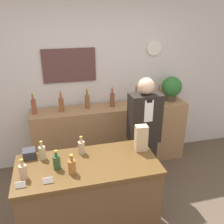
{
  "coord_description": "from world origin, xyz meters",
  "views": [
    {
      "loc": [
        -0.69,
        -1.66,
        2.35
      ],
      "look_at": [
        0.02,
        1.09,
        1.16
      ],
      "focal_mm": 40.0,
      "sensor_mm": 36.0,
      "label": 1
    }
  ],
  "objects": [
    {
      "name": "shelf_bottle_1",
      "position": [
        -0.56,
        1.72,
        1.09
      ],
      "size": [
        0.07,
        0.07,
        0.31
      ],
      "color": "brown",
      "rests_on": "back_shelf"
    },
    {
      "name": "price_card_right",
      "position": [
        -0.79,
        0.22,
        0.94
      ],
      "size": [
        0.09,
        0.02,
        0.06
      ],
      "color": "white",
      "rests_on": "display_counter"
    },
    {
      "name": "back_wall",
      "position": [
        -0.0,
        2.0,
        1.35
      ],
      "size": [
        5.2,
        0.09,
        2.7
      ],
      "color": "silver",
      "rests_on": "ground_plane"
    },
    {
      "name": "counter_bottle_4",
      "position": [
        -0.43,
        0.64,
        0.99
      ],
      "size": [
        0.07,
        0.07,
        0.2
      ],
      "color": "tan",
      "rests_on": "display_counter"
    },
    {
      "name": "counter_bottle_3",
      "position": [
        -0.56,
        0.31,
        0.99
      ],
      "size": [
        0.07,
        0.07,
        0.2
      ],
      "color": "#A0632F",
      "rests_on": "display_counter"
    },
    {
      "name": "counter_bottle_2",
      "position": [
        -0.7,
        0.42,
        0.99
      ],
      "size": [
        0.07,
        0.07,
        0.2
      ],
      "color": "#2C4E2A",
      "rests_on": "display_counter"
    },
    {
      "name": "price_card_left",
      "position": [
        -1.02,
        0.22,
        0.94
      ],
      "size": [
        0.09,
        0.02,
        0.06
      ],
      "color": "white",
      "rests_on": "display_counter"
    },
    {
      "name": "shelf_bottle_3",
      "position": [
        0.19,
        1.74,
        1.09
      ],
      "size": [
        0.07,
        0.07,
        0.31
      ],
      "color": "brown",
      "rests_on": "back_shelf"
    },
    {
      "name": "shelf_bottle_2",
      "position": [
        -0.18,
        1.75,
        1.09
      ],
      "size": [
        0.07,
        0.07,
        0.31
      ],
      "color": "brown",
      "rests_on": "back_shelf"
    },
    {
      "name": "shopkeeper",
      "position": [
        0.44,
        1.05,
        0.79
      ],
      "size": [
        0.4,
        0.25,
        1.58
      ],
      "color": "black",
      "rests_on": "ground_plane"
    },
    {
      "name": "back_shelf",
      "position": [
        0.18,
        1.73,
        0.49
      ],
      "size": [
        2.38,
        0.41,
        0.97
      ],
      "color": "#9E754C",
      "rests_on": "ground_plane"
    },
    {
      "name": "counter_bottle_1",
      "position": [
        -0.83,
        0.64,
        0.99
      ],
      "size": [
        0.07,
        0.07,
        0.2
      ],
      "color": "tan",
      "rests_on": "display_counter"
    },
    {
      "name": "paper_bag",
      "position": [
        0.21,
        0.55,
        1.06
      ],
      "size": [
        0.13,
        0.1,
        0.29
      ],
      "color": "tan",
      "rests_on": "display_counter"
    },
    {
      "name": "display_counter",
      "position": [
        -0.4,
        0.44,
        0.46
      ],
      "size": [
        1.42,
        0.67,
        0.91
      ],
      "color": "brown",
      "rests_on": "ground_plane"
    },
    {
      "name": "counter_bottle_0",
      "position": [
        -1.0,
        0.35,
        0.99
      ],
      "size": [
        0.07,
        0.07,
        0.2
      ],
      "color": "tan",
      "rests_on": "display_counter"
    },
    {
      "name": "gift_box",
      "position": [
        -0.96,
        0.7,
        0.95
      ],
      "size": [
        0.14,
        0.14,
        0.09
      ],
      "color": "#2D2D33",
      "rests_on": "display_counter"
    },
    {
      "name": "shelf_bottle_5",
      "position": [
        0.95,
        1.74,
        1.09
      ],
      "size": [
        0.07,
        0.07,
        0.31
      ],
      "color": "brown",
      "rests_on": "back_shelf"
    },
    {
      "name": "shelf_bottle_4",
      "position": [
        0.57,
        1.74,
        1.09
      ],
      "size": [
        0.07,
        0.07,
        0.31
      ],
      "color": "brown",
      "rests_on": "back_shelf"
    },
    {
      "name": "potted_plant",
      "position": [
        1.17,
        1.76,
        1.19
      ],
      "size": [
        0.32,
        0.32,
        0.39
      ],
      "color": "#4C3D2D",
      "rests_on": "back_shelf"
    },
    {
      "name": "shelf_bottle_0",
      "position": [
        -0.93,
        1.73,
        1.09
      ],
      "size": [
        0.07,
        0.07,
        0.31
      ],
      "color": "brown",
      "rests_on": "back_shelf"
    }
  ]
}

